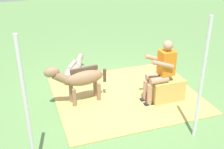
# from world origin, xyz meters

# --- Properties ---
(ground_plane) EXTENTS (24.00, 24.00, 0.00)m
(ground_plane) POSITION_xyz_m (0.00, 0.00, 0.00)
(ground_plane) COLOR #608C4C
(hay_patch) EXTENTS (3.14, 2.77, 0.02)m
(hay_patch) POSITION_xyz_m (-0.27, 0.10, 0.01)
(hay_patch) COLOR tan
(hay_patch) RESTS_ON ground
(hay_bale) EXTENTS (0.72, 0.42, 0.50)m
(hay_bale) POSITION_xyz_m (-1.03, 0.56, 0.25)
(hay_bale) COLOR tan
(hay_bale) RESTS_ON ground
(person_seated) EXTENTS (0.66, 0.41, 1.38)m
(person_seated) POSITION_xyz_m (-0.86, 0.56, 0.77)
(person_seated) COLOR tan
(person_seated) RESTS_ON ground
(pony_standing) EXTENTS (1.34, 0.42, 0.95)m
(pony_standing) POSITION_xyz_m (0.75, 0.06, 0.58)
(pony_standing) COLOR #8C6B4C
(pony_standing) RESTS_ON ground
(pony_lying) EXTENTS (0.90, 1.30, 0.42)m
(pony_lying) POSITION_xyz_m (0.66, -1.18, 0.19)
(pony_lying) COLOR gray
(pony_lying) RESTS_ON ground
(soda_bottle) EXTENTS (0.07, 0.07, 0.24)m
(soda_bottle) POSITION_xyz_m (-1.58, 0.14, 0.12)
(soda_bottle) COLOR #197233
(soda_bottle) RESTS_ON ground
(tent_pole_left) EXTENTS (0.06, 0.06, 2.20)m
(tent_pole_left) POSITION_xyz_m (-0.90, 1.86, 1.10)
(tent_pole_left) COLOR silver
(tent_pole_left) RESTS_ON ground
(tent_pole_right) EXTENTS (0.06, 0.06, 2.20)m
(tent_pole_right) POSITION_xyz_m (1.91, 1.86, 1.10)
(tent_pole_right) COLOR silver
(tent_pole_right) RESTS_ON ground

